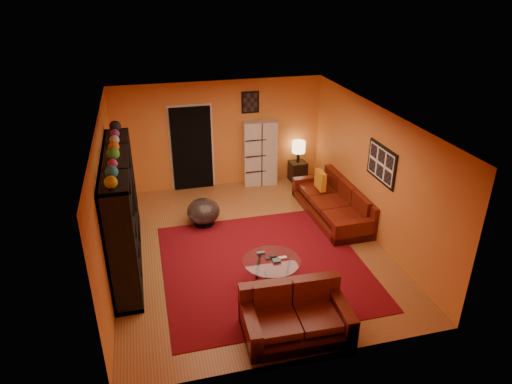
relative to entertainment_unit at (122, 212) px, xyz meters
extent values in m
plane|color=brown|center=(2.27, 0.00, -1.05)|extent=(6.00, 6.00, 0.00)
plane|color=white|center=(2.27, 0.00, 1.55)|extent=(6.00, 6.00, 0.00)
plane|color=orange|center=(2.27, 3.00, 0.25)|extent=(6.00, 0.00, 6.00)
plane|color=orange|center=(2.27, -3.00, 0.25)|extent=(6.00, 0.00, 6.00)
plane|color=orange|center=(-0.23, 0.00, 0.25)|extent=(0.00, 6.00, 6.00)
plane|color=orange|center=(4.78, 0.00, 0.25)|extent=(0.00, 6.00, 6.00)
cube|color=#590A12|center=(2.38, -0.70, -1.04)|extent=(3.60, 3.60, 0.01)
cube|color=black|center=(1.57, 2.96, -0.03)|extent=(0.95, 0.10, 2.04)
cube|color=black|center=(4.75, -0.30, 0.55)|extent=(0.03, 1.00, 0.70)
cube|color=black|center=(3.02, 2.98, 1.00)|extent=(0.42, 0.03, 0.52)
cube|color=black|center=(0.00, 0.00, 0.00)|extent=(0.45, 3.00, 2.10)
imported|color=black|center=(0.05, -0.03, -0.04)|extent=(1.00, 0.13, 0.57)
cube|color=#4D110A|center=(4.32, 0.76, -0.89)|extent=(1.06, 2.45, 0.32)
cube|color=#4D110A|center=(4.73, 0.77, -0.62)|extent=(0.25, 2.43, 0.85)
cube|color=#4D110A|center=(4.36, -0.36, -0.74)|extent=(1.00, 0.21, 0.62)
cube|color=#4D110A|center=(4.29, 1.88, -0.74)|extent=(1.00, 0.21, 0.62)
cube|color=#4D110A|center=(4.30, 0.07, -0.58)|extent=(0.79, 0.69, 0.12)
cube|color=#4D110A|center=(4.29, 0.76, -0.58)|extent=(0.79, 0.69, 0.12)
cube|color=#4D110A|center=(4.27, 1.45, -0.58)|extent=(0.79, 0.69, 0.12)
cube|color=#4D110A|center=(2.38, -2.50, -0.89)|extent=(1.58, 0.98, 0.32)
cube|color=#4D110A|center=(2.40, -2.12, -0.62)|extent=(1.56, 0.23, 0.85)
cube|color=#4D110A|center=(3.07, -2.52, -0.74)|extent=(0.21, 0.94, 0.62)
cube|color=#4D110A|center=(1.70, -2.48, -0.74)|extent=(0.21, 0.94, 0.62)
cube|color=#4D110A|center=(2.68, -2.55, -0.58)|extent=(0.60, 0.73, 0.12)
cube|color=#4D110A|center=(2.08, -2.53, -0.58)|extent=(0.60, 0.73, 0.12)
cube|color=orange|center=(4.22, 1.29, -0.42)|extent=(0.12, 0.42, 0.42)
cylinder|color=silver|center=(2.35, -1.29, -0.56)|extent=(0.97, 0.97, 0.02)
cylinder|color=black|center=(2.65, -1.28, -0.81)|extent=(0.05, 0.05, 0.47)
cylinder|color=black|center=(2.19, -1.04, -0.81)|extent=(0.05, 0.05, 0.47)
cylinder|color=black|center=(2.21, -1.56, -0.81)|extent=(0.05, 0.05, 0.47)
cube|color=silver|center=(3.22, 2.80, -0.24)|extent=(0.84, 0.43, 1.62)
cylinder|color=black|center=(1.54, 1.06, -1.03)|extent=(0.44, 0.44, 0.03)
cylinder|color=black|center=(1.54, 1.06, -0.95)|extent=(0.06, 0.06, 0.15)
ellipsoid|color=#423B3A|center=(1.54, 1.06, -0.74)|extent=(0.69, 0.69, 0.52)
cube|color=black|center=(4.20, 2.75, -0.80)|extent=(0.42, 0.42, 0.50)
cylinder|color=black|center=(4.20, 2.75, -0.42)|extent=(0.08, 0.08, 0.26)
cylinder|color=#FFDC8C|center=(4.20, 2.75, -0.14)|extent=(0.33, 0.33, 0.28)
camera|label=1|loc=(0.54, -7.37, 3.76)|focal=32.00mm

